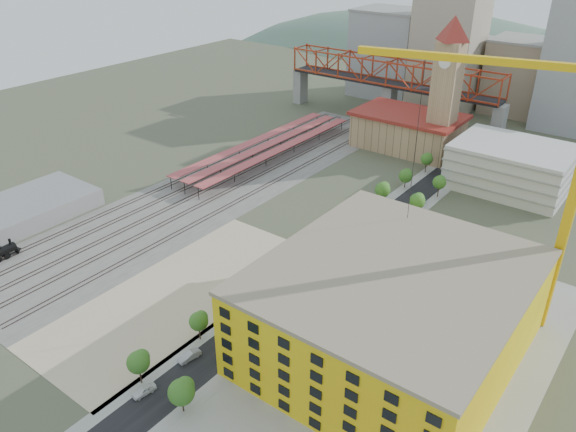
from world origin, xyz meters
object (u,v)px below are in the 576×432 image
Objects in this scene: site_trailer_d at (316,271)px; car_0 at (144,391)px; site_trailer_b at (256,317)px; site_trailer_a at (245,326)px; clock_tower at (448,76)px; tower_crane at (561,150)px; construction_building at (391,311)px; site_trailer_c at (308,277)px.

site_trailer_d is 49.52m from car_0.
site_trailer_a is at bearing -96.94° from site_trailer_b.
site_trailer_a is (8.00, -112.67, -27.41)m from clock_tower.
clock_tower is 5.89× the size of site_trailer_d.
tower_crane is 86.24m from car_0.
construction_building is 28.70m from site_trailer_b.
site_trailer_a is 1.05× the size of site_trailer_c.
car_0 is (-3.00, -49.43, -0.45)m from site_trailer_d.
site_trailer_b is at bearing -141.53° from tower_crane.
site_trailer_d is (-43.79, -12.68, -36.83)m from tower_crane.
tower_crane is 6.90× the size of site_trailer_c.
construction_building is 5.73× the size of site_trailer_d.
site_trailer_b is (8.00, -109.14, -27.28)m from clock_tower.
site_trailer_b is (0.00, 3.52, 0.14)m from site_trailer_a.
clock_tower is 5.82× the size of site_trailer_c.
site_trailer_b is 1.18× the size of site_trailer_d.
site_trailer_d reaches higher than car_0.
site_trailer_d is 1.97× the size of car_0.
construction_building is at bearing -17.61° from site_trailer_d.
site_trailer_d is (-26.00, 12.96, -8.20)m from construction_building.
site_trailer_c is (8.00, -90.28, -27.47)m from clock_tower.
site_trailer_c is 46.28m from car_0.
site_trailer_a is at bearing -85.94° from clock_tower.
car_0 is at bearing -128.49° from construction_building.
construction_building is at bearing -71.22° from clock_tower.
site_trailer_a is 3.53m from site_trailer_b.
clock_tower reaches higher than car_0.
car_0 is (-46.79, -62.11, -37.28)m from tower_crane.
site_trailer_d is (0.00, 25.64, -0.08)m from site_trailer_a.
tower_crane is 58.61m from site_trailer_d.
tower_crane is (51.79, -74.35, 9.34)m from clock_tower.
site_trailer_c is (0.00, 22.39, -0.06)m from site_trailer_a.
tower_crane is at bearing 25.04° from site_trailer_d.
tower_crane reaches higher than site_trailer_b.
site_trailer_c is (0.00, 18.86, -0.20)m from site_trailer_b.
site_trailer_b is 22.11m from site_trailer_d.
site_trailer_b is at bearing 93.41° from car_0.
site_trailer_a is at bearing -138.81° from tower_crane.
construction_building is 30.04m from site_trailer_a.
clock_tower is 116.23m from site_trailer_a.
car_0 is at bearing -126.99° from tower_crane.
site_trailer_d is at bearing 81.25° from site_trailer_c.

